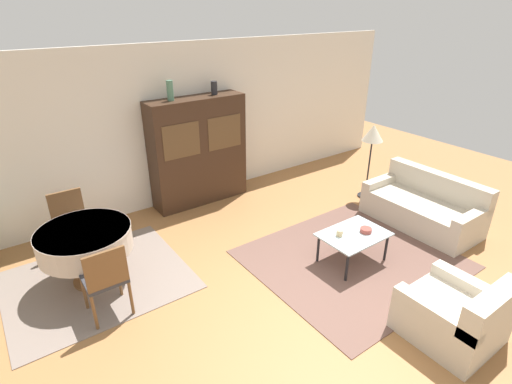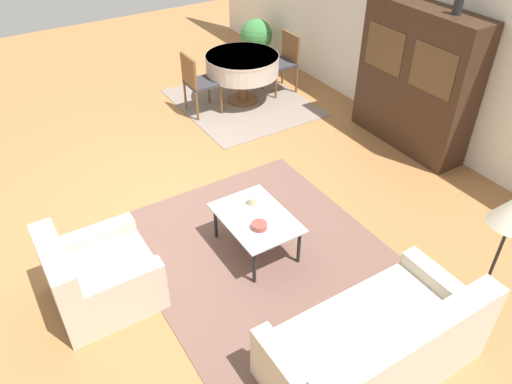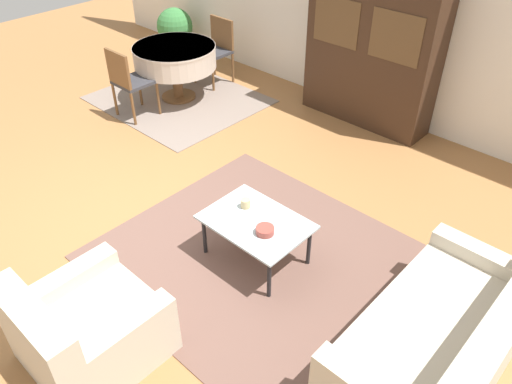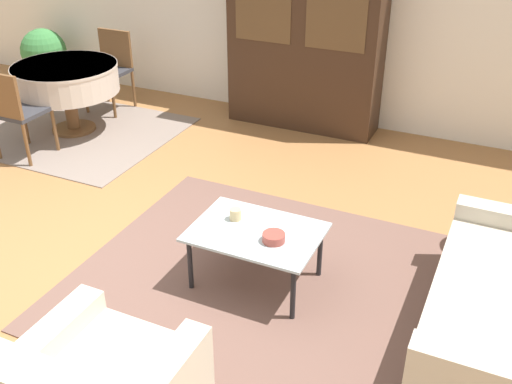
% 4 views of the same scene
% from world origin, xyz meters
% --- Properties ---
extents(ground_plane, '(14.00, 14.00, 0.00)m').
position_xyz_m(ground_plane, '(0.00, 0.00, 0.00)').
color(ground_plane, '#9E6B3D').
extents(wall_back, '(10.00, 0.06, 2.70)m').
position_xyz_m(wall_back, '(0.00, 3.63, 1.35)').
color(wall_back, silver).
rests_on(wall_back, ground_plane).
extents(area_rug, '(2.65, 2.38, 0.01)m').
position_xyz_m(area_rug, '(1.17, 0.45, 0.01)').
color(area_rug, brown).
rests_on(area_rug, ground_plane).
extents(dining_rug, '(2.17, 1.86, 0.01)m').
position_xyz_m(dining_rug, '(-1.85, 2.04, 0.01)').
color(dining_rug, gray).
rests_on(dining_rug, ground_plane).
extents(couch, '(0.89, 1.74, 0.81)m').
position_xyz_m(couch, '(2.85, 0.50, 0.29)').
color(couch, beige).
rests_on(couch, ground_plane).
extents(armchair, '(0.86, 0.90, 0.78)m').
position_xyz_m(armchair, '(0.95, -1.14, 0.29)').
color(armchair, beige).
rests_on(armchair, ground_plane).
extents(coffee_table, '(0.90, 0.64, 0.43)m').
position_xyz_m(coffee_table, '(1.13, 0.44, 0.40)').
color(coffee_table, black).
rests_on(coffee_table, area_rug).
extents(display_cabinet, '(1.67, 0.47, 1.85)m').
position_xyz_m(display_cabinet, '(0.37, 3.35, 0.93)').
color(display_cabinet, '#382316').
rests_on(display_cabinet, ground_plane).
extents(dining_table, '(1.12, 1.12, 0.75)m').
position_xyz_m(dining_table, '(-1.89, 2.08, 0.61)').
color(dining_table, brown).
rests_on(dining_table, dining_rug).
extents(dining_chair_near, '(0.44, 0.44, 0.92)m').
position_xyz_m(dining_chair_near, '(-1.89, 1.30, 0.54)').
color(dining_chair_near, brown).
rests_on(dining_chair_near, dining_rug).
extents(dining_chair_far, '(0.44, 0.44, 0.92)m').
position_xyz_m(dining_chair_far, '(-1.89, 2.86, 0.54)').
color(dining_chair_far, brown).
rests_on(dining_chair_far, dining_rug).
extents(floor_lamp, '(0.37, 0.37, 1.36)m').
position_xyz_m(floor_lamp, '(2.91, 1.70, 1.15)').
color(floor_lamp, black).
rests_on(floor_lamp, ground_plane).
extents(cup, '(0.08, 0.08, 0.08)m').
position_xyz_m(cup, '(0.94, 0.52, 0.48)').
color(cup, tan).
rests_on(cup, coffee_table).
extents(bowl, '(0.16, 0.16, 0.06)m').
position_xyz_m(bowl, '(1.29, 0.38, 0.47)').
color(bowl, '#9E4238').
rests_on(bowl, coffee_table).
extents(vase_tall, '(0.10, 0.10, 0.31)m').
position_xyz_m(vase_tall, '(-0.04, 3.35, 2.01)').
color(vase_tall, '#4C7A60').
rests_on(vase_tall, display_cabinet).
extents(vase_short, '(0.11, 0.11, 0.22)m').
position_xyz_m(vase_short, '(0.74, 3.35, 1.96)').
color(vase_short, '#232328').
rests_on(vase_short, display_cabinet).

